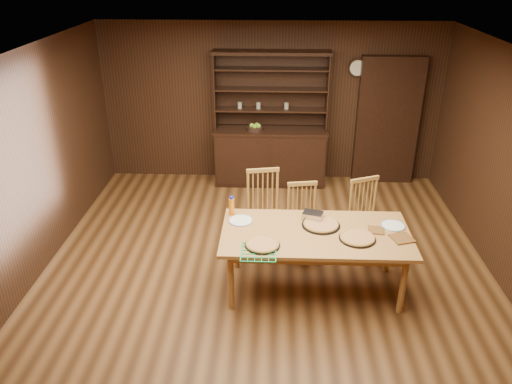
{
  "coord_description": "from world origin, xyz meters",
  "views": [
    {
      "loc": [
        0.08,
        -4.99,
        3.55
      ],
      "look_at": [
        -0.14,
        0.4,
        0.94
      ],
      "focal_mm": 35.0,
      "sensor_mm": 36.0,
      "label": 1
    }
  ],
  "objects_px": {
    "chair_right": "(365,215)",
    "juice_bottle": "(232,206)",
    "chair_center": "(302,218)",
    "china_hutch": "(270,149)",
    "dining_table": "(315,238)",
    "chair_left": "(264,208)"
  },
  "relations": [
    {
      "from": "dining_table",
      "to": "juice_bottle",
      "type": "height_order",
      "value": "juice_bottle"
    },
    {
      "from": "china_hutch",
      "to": "chair_left",
      "type": "relative_size",
      "value": 2.01
    },
    {
      "from": "china_hutch",
      "to": "dining_table",
      "type": "distance_m",
      "value": 3.01
    },
    {
      "from": "chair_left",
      "to": "chair_right",
      "type": "height_order",
      "value": "chair_left"
    },
    {
      "from": "china_hutch",
      "to": "chair_center",
      "type": "height_order",
      "value": "china_hutch"
    },
    {
      "from": "chair_center",
      "to": "juice_bottle",
      "type": "distance_m",
      "value": 1.01
    },
    {
      "from": "china_hutch",
      "to": "chair_center",
      "type": "bearing_deg",
      "value": -78.57
    },
    {
      "from": "chair_right",
      "to": "juice_bottle",
      "type": "xyz_separation_m",
      "value": [
        -1.66,
        -0.45,
        0.32
      ]
    },
    {
      "from": "china_hutch",
      "to": "chair_left",
      "type": "xyz_separation_m",
      "value": [
        -0.05,
        -2.06,
        -0.02
      ]
    },
    {
      "from": "juice_bottle",
      "to": "chair_left",
      "type": "bearing_deg",
      "value": 55.02
    },
    {
      "from": "chair_right",
      "to": "juice_bottle",
      "type": "height_order",
      "value": "chair_right"
    },
    {
      "from": "juice_bottle",
      "to": "chair_center",
      "type": "bearing_deg",
      "value": 24.82
    },
    {
      "from": "chair_left",
      "to": "chair_center",
      "type": "relative_size",
      "value": 1.12
    },
    {
      "from": "china_hutch",
      "to": "chair_left",
      "type": "distance_m",
      "value": 2.06
    },
    {
      "from": "china_hutch",
      "to": "dining_table",
      "type": "xyz_separation_m",
      "value": [
        0.55,
        -2.96,
        0.08
      ]
    },
    {
      "from": "chair_left",
      "to": "china_hutch",
      "type": "bearing_deg",
      "value": 77.6
    },
    {
      "from": "chair_center",
      "to": "chair_right",
      "type": "xyz_separation_m",
      "value": [
        0.8,
        0.05,
        0.03
      ]
    },
    {
      "from": "china_hutch",
      "to": "chair_center",
      "type": "relative_size",
      "value": 2.25
    },
    {
      "from": "dining_table",
      "to": "chair_left",
      "type": "height_order",
      "value": "chair_left"
    },
    {
      "from": "chair_center",
      "to": "chair_right",
      "type": "height_order",
      "value": "chair_right"
    },
    {
      "from": "dining_table",
      "to": "china_hutch",
      "type": "bearing_deg",
      "value": 100.45
    },
    {
      "from": "china_hutch",
      "to": "chair_right",
      "type": "height_order",
      "value": "china_hutch"
    }
  ]
}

